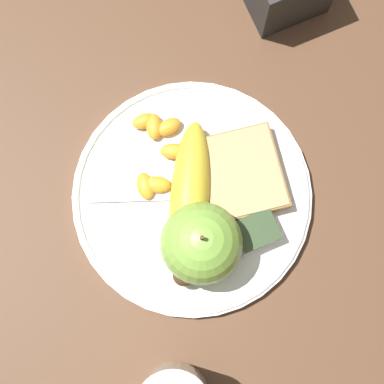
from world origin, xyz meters
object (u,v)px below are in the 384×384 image
Objects in this scene: plate at (192,196)px; apple at (201,243)px; bread_slice at (233,173)px; banana at (189,203)px; fork at (184,194)px; jam_packet at (256,231)px.

plate is 0.07m from apple.
plate is at bearing 76.11° from apple.
bread_slice is (0.06, 0.06, -0.03)m from apple.
banana is at bearing -126.78° from plate.
plate is 1.54× the size of fork.
jam_packet is at bearing -92.47° from bread_slice.
fork is at bearing 149.34° from plate.
banana reaches higher than plate.
apple is (-0.01, -0.05, 0.04)m from plate.
bread_slice is (0.05, 0.00, 0.02)m from plate.
banana is 0.06m from bread_slice.
bread_slice is at bearing 87.53° from jam_packet.
bread_slice and jam_packet have the same top height.
plate is 0.08m from jam_packet.
fork reaches higher than plate.
fork is 0.08m from jam_packet.
banana is 0.07m from jam_packet.
plate is 2.79× the size of apple.
jam_packet is (-0.00, -0.06, -0.00)m from bread_slice.
apple is at bearing 172.12° from jam_packet.
apple is 0.09m from bread_slice.
jam_packet is at bearing -30.40° from fork.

